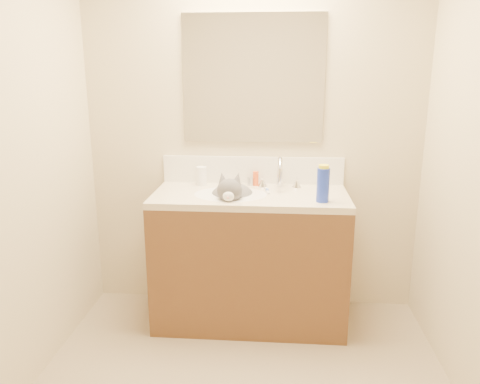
% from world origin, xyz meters
% --- Properties ---
extents(room_shell, '(2.24, 2.54, 2.52)m').
position_xyz_m(room_shell, '(0.00, 0.00, 1.49)').
color(room_shell, '#C5B592').
rests_on(room_shell, ground).
extents(vanity_cabinet, '(1.20, 0.55, 0.82)m').
position_xyz_m(vanity_cabinet, '(0.00, 0.97, 0.41)').
color(vanity_cabinet, brown).
rests_on(vanity_cabinet, ground).
extents(counter_slab, '(1.20, 0.55, 0.04)m').
position_xyz_m(counter_slab, '(0.00, 0.97, 0.84)').
color(counter_slab, beige).
rests_on(counter_slab, vanity_cabinet).
extents(basin, '(0.45, 0.36, 0.14)m').
position_xyz_m(basin, '(-0.12, 0.94, 0.79)').
color(basin, white).
rests_on(basin, vanity_cabinet).
extents(faucet, '(0.28, 0.20, 0.21)m').
position_xyz_m(faucet, '(0.18, 1.11, 0.95)').
color(faucet, silver).
rests_on(faucet, counter_slab).
extents(cat, '(0.33, 0.40, 0.32)m').
position_xyz_m(cat, '(-0.11, 0.96, 0.83)').
color(cat, '#4D4B4D').
rests_on(cat, basin).
extents(backsplash, '(1.20, 0.02, 0.18)m').
position_xyz_m(backsplash, '(0.00, 1.24, 0.95)').
color(backsplash, silver).
rests_on(backsplash, counter_slab).
extents(mirror, '(0.90, 0.02, 0.80)m').
position_xyz_m(mirror, '(0.00, 1.24, 1.54)').
color(mirror, white).
rests_on(mirror, room_shell).
extents(pill_bottle, '(0.07, 0.07, 0.12)m').
position_xyz_m(pill_bottle, '(-0.33, 1.16, 0.92)').
color(pill_bottle, white).
rests_on(pill_bottle, counter_slab).
extents(pill_label, '(0.06, 0.06, 0.04)m').
position_xyz_m(pill_label, '(-0.33, 1.16, 0.90)').
color(pill_label, '#EF5527').
rests_on(pill_label, pill_bottle).
extents(silver_jar, '(0.06, 0.06, 0.05)m').
position_xyz_m(silver_jar, '(-0.01, 1.18, 0.89)').
color(silver_jar, '#B7B7BC').
rests_on(silver_jar, counter_slab).
extents(amber_bottle, '(0.04, 0.04, 0.09)m').
position_xyz_m(amber_bottle, '(0.02, 1.18, 0.91)').
color(amber_bottle, '#D94D19').
rests_on(amber_bottle, counter_slab).
extents(toothbrush, '(0.04, 0.15, 0.01)m').
position_xyz_m(toothbrush, '(0.10, 1.03, 0.87)').
color(toothbrush, white).
rests_on(toothbrush, counter_slab).
extents(toothbrush_head, '(0.02, 0.03, 0.02)m').
position_xyz_m(toothbrush_head, '(0.10, 1.03, 0.87)').
color(toothbrush_head, '#5D73C5').
rests_on(toothbrush_head, counter_slab).
extents(spray_can, '(0.08, 0.08, 0.20)m').
position_xyz_m(spray_can, '(0.43, 0.82, 0.96)').
color(spray_can, '#1C33C6').
rests_on(spray_can, counter_slab).
extents(spray_cap, '(0.06, 0.06, 0.04)m').
position_xyz_m(spray_cap, '(0.43, 0.82, 1.06)').
color(spray_cap, yellow).
rests_on(spray_cap, spray_can).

